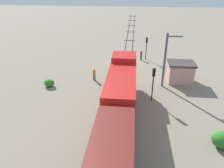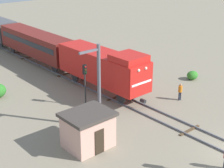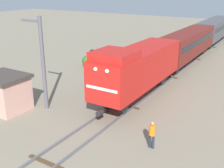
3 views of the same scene
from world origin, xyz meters
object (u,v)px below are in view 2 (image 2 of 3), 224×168
(worker_by_signal, at_px, (180,90))
(relay_hut, at_px, (88,130))
(locomotive, at_px, (103,66))
(catenary_mast, at_px, (98,85))
(passenger_car_leading, at_px, (36,42))
(traffic_signal_mid, at_px, (85,77))

(worker_by_signal, height_order, relay_hut, relay_hut)
(locomotive, distance_m, catenary_mast, 7.56)
(locomotive, bearing_deg, catenary_mast, -132.51)
(relay_hut, bearing_deg, passenger_car_leading, 70.00)
(passenger_car_leading, height_order, catenary_mast, catenary_mast)
(locomotive, xyz_separation_m, catenary_mast, (-5.07, -5.53, 0.97))
(locomotive, xyz_separation_m, traffic_signal_mid, (-3.40, -1.53, 0.03))
(locomotive, bearing_deg, passenger_car_leading, 90.00)
(locomotive, relative_size, relay_hut, 3.31)
(worker_by_signal, bearing_deg, catenary_mast, -49.76)
(locomotive, height_order, worker_by_signal, locomotive)
(worker_by_signal, xyz_separation_m, relay_hut, (-11.70, -0.80, 0.40))
(catenary_mast, height_order, relay_hut, catenary_mast)
(traffic_signal_mid, relative_size, worker_by_signal, 2.37)
(worker_by_signal, height_order, catenary_mast, catenary_mast)
(worker_by_signal, relative_size, catenary_mast, 0.24)
(worker_by_signal, bearing_deg, traffic_signal_mid, -76.98)
(worker_by_signal, distance_m, catenary_mast, 9.71)
(passenger_car_leading, height_order, worker_by_signal, passenger_car_leading)
(locomotive, xyz_separation_m, relay_hut, (-7.50, -7.27, -1.38))
(traffic_signal_mid, xyz_separation_m, worker_by_signal, (7.60, -4.94, -1.81))
(worker_by_signal, bearing_deg, locomotive, -100.97)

